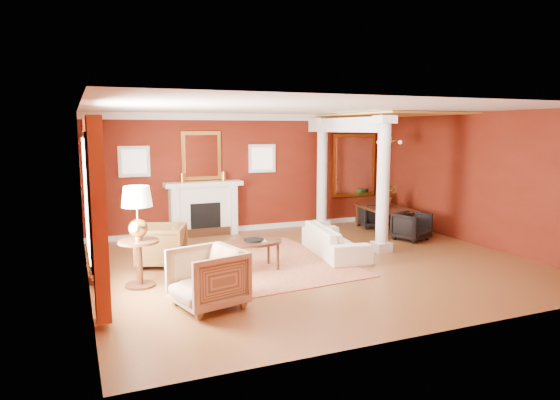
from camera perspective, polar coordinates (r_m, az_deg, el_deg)
name	(u,v)px	position (r m, az deg, el deg)	size (l,w,h in m)	color
ground	(315,263)	(9.56, 3.97, -7.25)	(8.00, 8.00, 0.00)	brown
room_shell	(316,157)	(9.23, 4.10, 4.92)	(8.04, 7.04, 2.92)	#60180D
fireplace	(204,209)	(12.04, -8.70, -0.98)	(1.85, 0.42, 1.29)	white
overmantel_mirror	(201,156)	(12.05, -8.98, 5.02)	(0.95, 0.07, 1.15)	gold
flank_window_left	(134,162)	(11.79, -16.34, 4.24)	(0.70, 0.07, 0.70)	white
flank_window_right	(262,158)	(12.52, -2.06, 4.77)	(0.70, 0.07, 0.70)	white
left_window	(94,206)	(7.72, -20.52, -0.65)	(0.21, 2.55, 2.60)	white
column_front	(383,183)	(10.41, 11.71, 1.86)	(0.36, 0.36, 2.80)	white
column_back	(322,173)	(12.71, 4.83, 3.11)	(0.36, 0.36, 2.80)	white
header_beam	(345,125)	(11.70, 7.41, 8.49)	(0.30, 3.20, 0.32)	white
amber_ceiling	(391,114)	(12.20, 12.54, 9.52)	(2.30, 3.40, 0.04)	gold
dining_mirror	(354,165)	(13.68, 8.43, 3.92)	(1.30, 0.07, 1.70)	gold
chandelier	(390,141)	(12.27, 12.51, 6.61)	(0.60, 0.62, 0.75)	gold
crown_trim	(252,117)	(12.41, -3.17, 9.45)	(8.00, 0.08, 0.16)	white
base_trim	(253,227)	(12.65, -3.07, -3.15)	(8.00, 0.08, 0.12)	white
rug	(267,262)	(9.62, -1.49, -7.08)	(2.64, 3.52, 0.01)	maroon
sofa	(335,236)	(10.14, 6.29, -4.09)	(2.02, 0.59, 0.79)	#F4E6CD
armchair_leopard	(161,243)	(9.53, -13.45, -4.84)	(0.84, 0.78, 0.86)	black
armchair_stripe	(207,275)	(7.24, -8.31, -8.52)	(0.91, 0.85, 0.94)	tan
coffee_table	(254,243)	(9.03, -2.98, -4.99)	(1.05, 1.05, 0.53)	black
coffee_book	(257,236)	(8.97, -2.59, -4.10)	(0.15, 0.02, 0.20)	black
side_table	(138,218)	(8.25, -15.96, -2.03)	(0.66, 0.66, 1.64)	black
dining_table	(387,212)	(12.66, 12.11, -1.38)	(1.72, 0.61, 0.96)	black
dining_chair_near	(412,225)	(11.81, 14.83, -2.79)	(0.68, 0.64, 0.70)	black
dining_chair_far	(372,214)	(13.15, 10.49, -1.59)	(0.67, 0.63, 0.69)	black
green_urn	(383,211)	(13.69, 11.67, -1.29)	(0.35, 0.35, 0.85)	#143F19
potted_plant	(386,184)	(12.57, 12.03, 1.77)	(0.50, 0.56, 0.44)	#26591E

